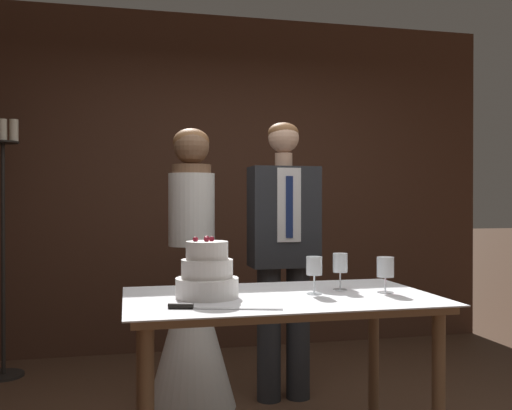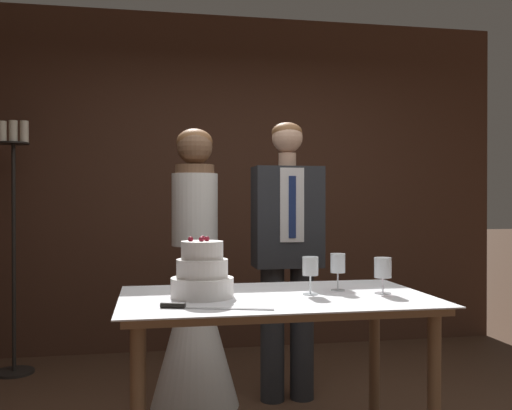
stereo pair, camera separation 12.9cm
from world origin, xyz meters
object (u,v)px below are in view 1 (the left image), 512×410
bride (192,303)px  wine_glass_middle (314,268)px  cake_table (280,317)px  groom (284,246)px  wine_glass_far (385,269)px  candle_stand (3,239)px  cake_knife (203,307)px  wine_glass_near (340,265)px  tiered_cake (207,274)px

bride → wine_glass_middle: bearing=-65.1°
cake_table → groom: 1.04m
wine_glass_far → candle_stand: size_ratio=0.09×
groom → wine_glass_middle: bearing=-97.5°
cake_knife → groom: (0.67, 1.22, 0.14)m
wine_glass_near → candle_stand: 2.56m
bride → groom: bearing=-0.1°
candle_stand → tiered_cake: bearing=-56.9°
cake_table → wine_glass_far: 0.54m
groom → candle_stand: size_ratio=0.95×
tiered_cake → cake_knife: (-0.05, -0.26, -0.10)m
cake_knife → groom: groom is taller
cake_knife → bride: size_ratio=0.26×
wine_glass_near → wine_glass_middle: (-0.16, -0.09, -0.00)m
wine_glass_far → groom: groom is taller
wine_glass_near → groom: bearing=92.1°
wine_glass_near → groom: (-0.03, 0.89, 0.02)m
wine_glass_near → wine_glass_far: (0.18, -0.12, -0.01)m
wine_glass_middle → bride: size_ratio=0.10×
bride → wine_glass_near: bearing=-55.5°
tiered_cake → wine_glass_middle: bearing=-2.3°
cake_knife → candle_stand: size_ratio=0.24×
tiered_cake → bride: size_ratio=0.16×
cake_table → wine_glass_far: wine_glass_far is taller
groom → bride: bearing=179.9°
cake_knife → groom: bearing=77.3°
wine_glass_near → groom: 0.89m
cake_knife → wine_glass_middle: size_ratio=2.56×
tiered_cake → bride: bearing=87.6°
wine_glass_middle → bride: 1.12m
bride → cake_knife: bearing=-94.3°
cake_knife → wine_glass_near: wine_glass_near is taller
wine_glass_near → bride: 1.12m
wine_glass_middle → wine_glass_far: (0.34, -0.04, -0.01)m
wine_glass_near → bride: (-0.61, 0.89, -0.32)m
cake_knife → candle_stand: (-1.15, 2.10, 0.15)m
cake_knife → tiered_cake: bearing=94.9°
bride → cake_table: bearing=-73.4°
cake_knife → bride: 1.24m
cake_knife → wine_glass_middle: 0.61m
cake_table → groom: bearing=73.4°
cake_table → wine_glass_near: 0.40m
bride → candle_stand: candle_stand is taller
wine_glass_far → groom: size_ratio=0.10×
wine_glass_near → wine_glass_middle: wine_glass_near is taller
cake_table → groom: size_ratio=0.80×
cake_table → bride: size_ratio=0.82×
cake_table → candle_stand: bearing=129.4°
tiered_cake → wine_glass_middle: 0.49m
cake_table → wine_glass_far: size_ratio=8.34×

